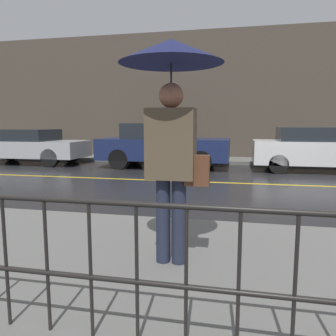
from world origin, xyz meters
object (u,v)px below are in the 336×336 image
at_px(pedestrian, 172,96).
at_px(car_white, 314,149).
at_px(car_navy, 163,145).
at_px(car_silver, 28,146).

xyz_separation_m(pedestrian, car_white, (3.11, 8.29, -1.08)).
bearing_deg(car_navy, car_silver, 180.00).
distance_m(pedestrian, car_white, 8.92).
distance_m(pedestrian, car_silver, 11.18).
bearing_deg(car_silver, car_white, 0.00).
relative_size(pedestrian, car_navy, 0.48).
height_order(pedestrian, car_navy, pedestrian).
height_order(pedestrian, car_silver, pedestrian).
xyz_separation_m(car_navy, car_white, (5.08, 0.00, -0.07)).
bearing_deg(car_white, car_navy, -180.00).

